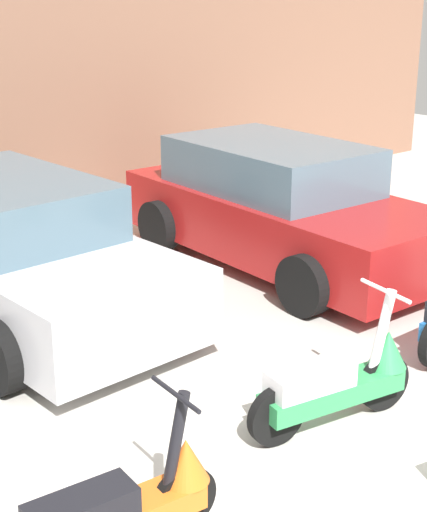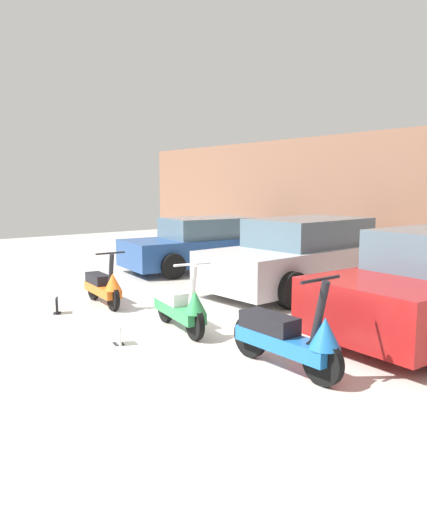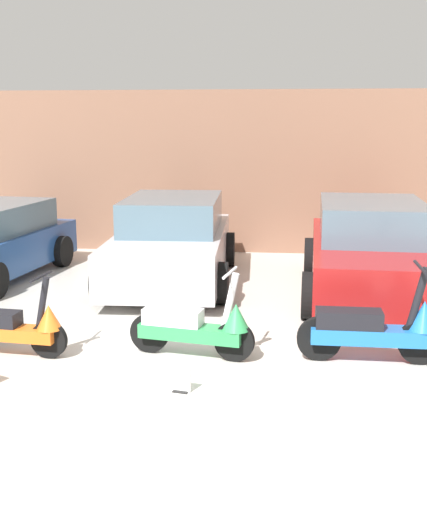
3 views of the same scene
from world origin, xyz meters
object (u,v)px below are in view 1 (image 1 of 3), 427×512
Objects in this scene: scooter_front_right at (340,380)px; car_rear_right at (280,207)px; scooter_front_left at (124,505)px; car_rear_center at (14,253)px.

scooter_front_right is 3.82m from car_rear_right.
scooter_front_left is 5.47m from car_rear_right.
scooter_front_left is 0.32× the size of car_rear_right.
scooter_front_left is at bearing -51.88° from car_rear_right.
scooter_front_right is 0.35× the size of car_rear_center.
scooter_front_right is at bearing 10.02° from scooter_front_left.
scooter_front_right is 0.34× the size of car_rear_right.
car_rear_right is at bearing 78.04° from car_rear_center.
scooter_front_left is 0.94× the size of scooter_front_right.
car_rear_center is at bearing 77.39° from scooter_front_left.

